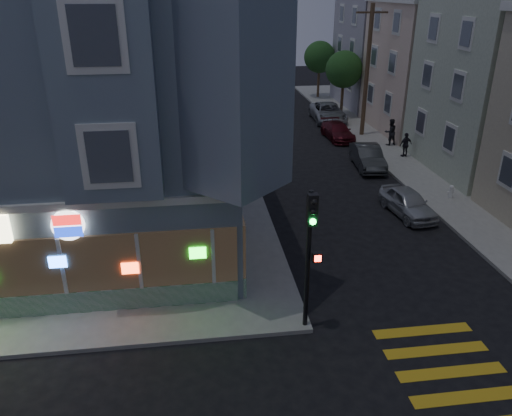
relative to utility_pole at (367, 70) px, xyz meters
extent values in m
plane|color=black|center=(-12.00, -24.00, -4.80)|extent=(120.00, 120.00, 0.00)
cube|color=gray|center=(11.00, -1.00, -4.72)|extent=(24.00, 42.00, 0.15)
cube|color=slate|center=(-18.00, -13.00, 0.85)|extent=(14.00, 14.00, 11.00)
cube|color=silver|center=(-18.00, -13.00, -0.80)|extent=(14.30, 14.30, 0.25)
cube|color=#196B33|center=(-18.00, -20.05, -4.25)|extent=(13.60, 0.12, 0.80)
cube|color=#382B1E|center=(-18.00, -20.05, -2.85)|extent=(13.60, 0.10, 2.00)
cylinder|color=white|center=(-16.40, -20.13, -1.40)|extent=(1.00, 0.12, 1.00)
cube|color=beige|center=(7.50, 1.00, -0.15)|extent=(12.00, 8.60, 9.00)
cube|color=#94909E|center=(7.50, 10.00, 0.60)|extent=(12.00, 8.60, 10.50)
cylinder|color=#4C3826|center=(0.00, 0.00, -0.15)|extent=(0.30, 0.30, 9.00)
cube|color=#4C3826|center=(0.00, 0.00, 3.75)|extent=(2.20, 0.12, 0.12)
cylinder|color=#4C3826|center=(0.20, 6.00, -3.05)|extent=(0.24, 0.24, 3.20)
sphere|color=#163F19|center=(0.20, 6.00, -0.85)|extent=(3.00, 3.00, 3.00)
cylinder|color=#4C3826|center=(0.20, 14.00, -3.05)|extent=(0.24, 0.24, 3.20)
sphere|color=#163F19|center=(0.20, 14.00, -0.85)|extent=(3.00, 3.00, 3.00)
imported|color=black|center=(1.00, -2.86, -3.75)|extent=(1.01, 0.87, 1.80)
imported|color=black|center=(1.00, -5.48, -3.87)|extent=(0.98, 0.62, 1.55)
imported|color=#B1B5B9|center=(-2.37, -13.74, -4.16)|extent=(1.90, 3.86, 1.26)
imported|color=#35383A|center=(-1.97, -6.85, -4.11)|extent=(1.83, 4.27, 1.37)
imported|color=#52121C|center=(-2.00, -0.50, -4.21)|extent=(1.83, 4.13, 1.18)
imported|color=#9DA0A7|center=(-1.30, 4.70, -4.07)|extent=(2.70, 5.37, 1.46)
cylinder|color=black|center=(-9.20, -21.70, -2.33)|extent=(0.15, 0.15, 4.63)
cube|color=black|center=(-9.20, -21.90, -0.52)|extent=(0.30, 0.26, 0.97)
sphere|color=black|center=(-9.20, -22.05, -0.22)|extent=(0.19, 0.19, 0.19)
sphere|color=black|center=(-9.20, -22.05, -0.52)|extent=(0.19, 0.19, 0.19)
sphere|color=#19F23F|center=(-9.20, -22.05, -0.83)|extent=(0.19, 0.19, 0.19)
cube|color=black|center=(-8.97, -21.87, -2.10)|extent=(0.30, 0.19, 0.30)
cube|color=#FF2614|center=(-8.97, -21.97, -2.10)|extent=(0.20, 0.02, 0.20)
cylinder|color=white|center=(0.58, -12.35, -4.38)|extent=(0.21, 0.21, 0.53)
sphere|color=white|center=(0.58, -12.35, -4.07)|extent=(0.23, 0.23, 0.23)
cylinder|color=white|center=(0.58, -12.35, -4.34)|extent=(0.40, 0.11, 0.11)
camera|label=1|loc=(-12.51, -34.53, 5.27)|focal=35.00mm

